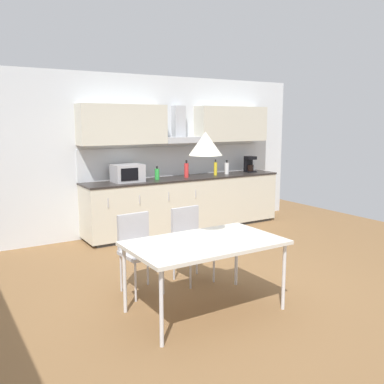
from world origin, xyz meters
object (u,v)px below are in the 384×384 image
Objects in this scene: microwave at (128,173)px; bottle_green at (157,174)px; dining_table at (205,245)px; pendant_lamp at (206,144)px; bottle_red at (186,170)px; bottle_yellow at (215,169)px; coffee_maker at (249,164)px; chair_far_right at (190,236)px; bottle_white at (227,168)px; chair_far_left at (138,245)px.

bottle_green is at bearing -1.89° from microwave.
pendant_lamp is (0.00, 0.00, 0.99)m from dining_table.
pendant_lamp is (-1.53, -2.89, 0.62)m from bottle_red.
microwave is 1.50× the size of pendant_lamp.
bottle_yellow is 0.88× the size of pendant_lamp.
bottle_red is (-1.43, -0.05, -0.02)m from coffee_maker.
chair_far_right is (0.33, 0.83, -0.15)m from dining_table.
bottle_yellow reaches higher than bottle_white.
pendant_lamp is at bearing -117.89° from bottle_red.
dining_table is at bearing -116.57° from pendant_lamp.
chair_far_right is (-0.12, -2.08, -0.53)m from microwave.
bottle_red is 0.20× the size of dining_table.
chair_far_right is 1.45m from pendant_lamp.
dining_table is 1.73× the size of chair_far_left.
bottle_white is at bearing 50.42° from pendant_lamp.
bottle_red is at bearing 59.86° from chair_far_right.
chair_far_right is at bearing -120.14° from bottle_red.
bottle_yellow is at bearing 53.48° from pendant_lamp.
bottle_red reaches higher than bottle_green.
microwave is at bearing 69.17° from chair_far_left.
bottle_green is 0.26× the size of chair_far_left.
chair_far_left is (-1.31, -2.07, -0.49)m from bottle_green.
pendant_lamp is (0.34, -0.83, 1.14)m from chair_far_left.
coffee_maker is 1.06× the size of bottle_yellow.
bottle_green is 0.15× the size of dining_table.
bottle_green is 0.79× the size of bottle_yellow.
bottle_yellow is 0.95× the size of bottle_red.
pendant_lamp is at bearing -108.44° from bottle_green.
microwave is at bearing 178.47° from bottle_yellow.
bottle_yellow is at bearing -174.44° from bottle_white.
bottle_yellow reaches higher than bottle_green.
microwave is 2.29m from chair_far_left.
bottle_green reaches higher than dining_table.
dining_table is at bearing -126.52° from bottle_yellow.
bottle_yellow is 1.10× the size of bottle_white.
coffee_maker is 3.41m from chair_far_right.
coffee_maker is at bearing 32.55° from chair_far_left.
microwave is at bearing 86.84° from chair_far_right.
coffee_maker is 1.01× the size of bottle_red.
dining_table is (-0.45, -2.91, -0.38)m from microwave.
bottle_red is at bearing 47.70° from chair_far_left.
bottle_yellow is 0.32× the size of chair_far_left.
bottle_red is (1.08, -0.03, -0.01)m from microwave.
bottle_red is 0.34× the size of chair_far_left.
bottle_yellow is 3.62m from pendant_lamp.
coffee_maker is 4.21m from pendant_lamp.
dining_table is (-1.53, -2.89, -0.37)m from bottle_red.
bottle_red is (0.56, -0.01, 0.03)m from bottle_green.
microwave is 1.94m from bottle_white.
bottle_white is 2.96m from chair_far_right.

